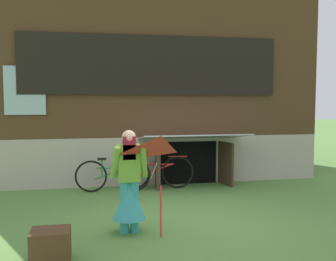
% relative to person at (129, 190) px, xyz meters
% --- Properties ---
extents(ground_plane, '(60.00, 60.00, 0.00)m').
position_rel_person_xyz_m(ground_plane, '(0.89, 0.40, -0.69)').
color(ground_plane, '#56843D').
extents(log_house, '(8.68, 5.77, 4.91)m').
position_rel_person_xyz_m(log_house, '(0.89, 5.72, 1.77)').
color(log_house, '#ADA393').
rests_on(log_house, ground_plane).
extents(person, '(0.61, 0.52, 1.63)m').
position_rel_person_xyz_m(person, '(0.00, 0.00, 0.00)').
color(person, teal).
rests_on(person, ground_plane).
extents(kite, '(0.89, 0.97, 1.44)m').
position_rel_person_xyz_m(kite, '(0.42, -0.53, 0.53)').
color(kite, red).
rests_on(kite, ground_plane).
extents(bicycle_red, '(1.79, 0.21, 0.82)m').
position_rel_person_xyz_m(bicycle_red, '(0.91, 2.98, -0.29)').
color(bicycle_red, black).
rests_on(bicycle_red, ground_plane).
extents(bicycle_green, '(1.71, 0.16, 0.78)m').
position_rel_person_xyz_m(bicycle_green, '(-0.09, 2.87, -0.31)').
color(bicycle_green, black).
rests_on(bicycle_green, ground_plane).
extents(wooden_crate, '(0.50, 0.43, 0.42)m').
position_rel_person_xyz_m(wooden_crate, '(-1.11, -0.94, -0.47)').
color(wooden_crate, '#4C331E').
rests_on(wooden_crate, ground_plane).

